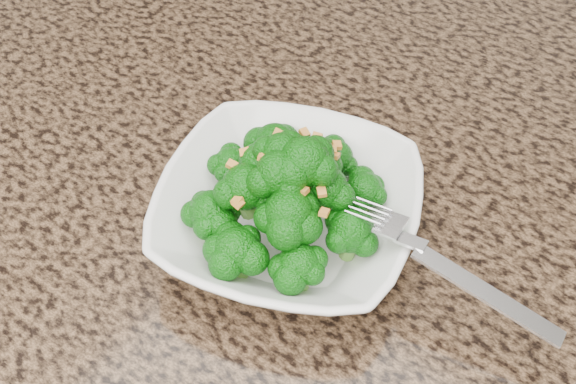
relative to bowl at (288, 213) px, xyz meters
The scene contains 5 objects.
granite_counter 0.11m from the bowl, 159.52° to the left, with size 1.64×1.04×0.03m, color brown.
bowl is the anchor object (origin of this frame).
broccoli_pile 0.06m from the bowl, ahead, with size 0.18×0.18×0.07m, color #0D620B, non-canonical shape.
garlic_topping 0.09m from the bowl, ahead, with size 0.11×0.11×0.01m, color gold, non-canonical shape.
fork 0.11m from the bowl, ahead, with size 0.19×0.03×0.01m, color silver, non-canonical shape.
Camera 1 is at (0.31, -0.03, 1.36)m, focal length 45.00 mm.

